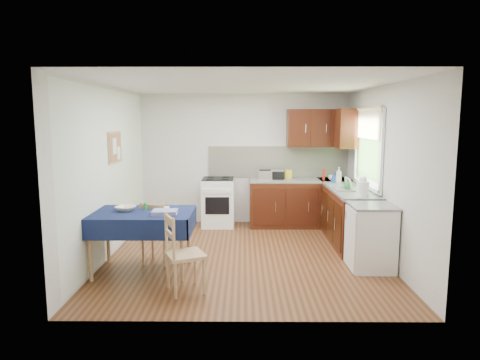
{
  "coord_description": "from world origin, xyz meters",
  "views": [
    {
      "loc": [
        -0.03,
        -6.16,
        2.02
      ],
      "look_at": [
        -0.08,
        0.35,
        1.09
      ],
      "focal_mm": 32.0,
      "sensor_mm": 36.0,
      "label": 1
    }
  ],
  "objects_px": {
    "chair_far": "(156,231)",
    "toaster": "(265,175)",
    "dining_table": "(142,220)",
    "dish_rack": "(348,188)",
    "chair_near": "(181,251)",
    "sandwich_press": "(275,174)",
    "kettle": "(363,188)"
  },
  "relations": [
    {
      "from": "dining_table",
      "to": "dish_rack",
      "type": "height_order",
      "value": "dish_rack"
    },
    {
      "from": "dining_table",
      "to": "toaster",
      "type": "bearing_deg",
      "value": 31.05
    },
    {
      "from": "sandwich_press",
      "to": "chair_near",
      "type": "bearing_deg",
      "value": -91.28
    },
    {
      "from": "dish_rack",
      "to": "dining_table",
      "type": "bearing_deg",
      "value": -174.39
    },
    {
      "from": "toaster",
      "to": "sandwich_press",
      "type": "height_order",
      "value": "toaster"
    },
    {
      "from": "chair_near",
      "to": "dish_rack",
      "type": "distance_m",
      "value": 3.11
    },
    {
      "from": "sandwich_press",
      "to": "kettle",
      "type": "height_order",
      "value": "kettle"
    },
    {
      "from": "sandwich_press",
      "to": "kettle",
      "type": "relative_size",
      "value": 1.06
    },
    {
      "from": "dining_table",
      "to": "kettle",
      "type": "xyz_separation_m",
      "value": [
        3.07,
        0.65,
        0.32
      ]
    },
    {
      "from": "toaster",
      "to": "kettle",
      "type": "distance_m",
      "value": 2.17
    },
    {
      "from": "dining_table",
      "to": "chair_far",
      "type": "bearing_deg",
      "value": 45.83
    },
    {
      "from": "dining_table",
      "to": "chair_near",
      "type": "xyz_separation_m",
      "value": [
        0.62,
        -0.68,
        -0.21
      ]
    },
    {
      "from": "toaster",
      "to": "dish_rack",
      "type": "bearing_deg",
      "value": -22.23
    },
    {
      "from": "chair_near",
      "to": "sandwich_press",
      "type": "distance_m",
      "value": 3.49
    },
    {
      "from": "dish_rack",
      "to": "chair_near",
      "type": "bearing_deg",
      "value": -158.08
    },
    {
      "from": "chair_far",
      "to": "toaster",
      "type": "xyz_separation_m",
      "value": [
        1.62,
        2.05,
        0.52
      ]
    },
    {
      "from": "dining_table",
      "to": "chair_near",
      "type": "relative_size",
      "value": 1.43
    },
    {
      "from": "dish_rack",
      "to": "chair_far",
      "type": "bearing_deg",
      "value": -179.01
    },
    {
      "from": "chair_near",
      "to": "dish_rack",
      "type": "xyz_separation_m",
      "value": [
        2.4,
        1.93,
        0.43
      ]
    },
    {
      "from": "dish_rack",
      "to": "kettle",
      "type": "relative_size",
      "value": 1.4
    },
    {
      "from": "chair_far",
      "to": "toaster",
      "type": "bearing_deg",
      "value": -115.71
    },
    {
      "from": "sandwich_press",
      "to": "chair_far",
      "type": "bearing_deg",
      "value": -108.3
    },
    {
      "from": "chair_far",
      "to": "dish_rack",
      "type": "height_order",
      "value": "dish_rack"
    },
    {
      "from": "chair_far",
      "to": "chair_near",
      "type": "bearing_deg",
      "value": 128.76
    },
    {
      "from": "chair_far",
      "to": "kettle",
      "type": "height_order",
      "value": "kettle"
    },
    {
      "from": "dining_table",
      "to": "kettle",
      "type": "relative_size",
      "value": 4.48
    },
    {
      "from": "toaster",
      "to": "kettle",
      "type": "height_order",
      "value": "kettle"
    },
    {
      "from": "toaster",
      "to": "sandwich_press",
      "type": "xyz_separation_m",
      "value": [
        0.19,
        0.15,
        0.0
      ]
    },
    {
      "from": "chair_far",
      "to": "toaster",
      "type": "height_order",
      "value": "toaster"
    },
    {
      "from": "kettle",
      "to": "toaster",
      "type": "bearing_deg",
      "value": 127.81
    },
    {
      "from": "sandwich_press",
      "to": "dish_rack",
      "type": "bearing_deg",
      "value": -28.44
    },
    {
      "from": "chair_near",
      "to": "kettle",
      "type": "bearing_deg",
      "value": -85.62
    }
  ]
}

